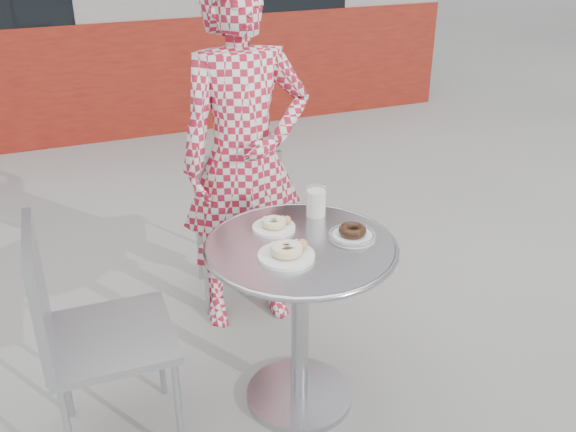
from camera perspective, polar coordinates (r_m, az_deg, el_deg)
name	(u,v)px	position (r m, az deg, el deg)	size (l,w,h in m)	color
ground	(290,399)	(2.83, 0.15, -15.98)	(60.00, 60.00, 0.00)	gray
bistro_table	(300,285)	(2.49, 1.11, -6.19)	(0.74, 0.74, 0.74)	silver
chair_far	(236,250)	(3.35, -4.66, -2.99)	(0.47, 0.47, 0.86)	#A5A7AC
chair_left	(113,379)	(2.57, -15.27, -13.81)	(0.46, 0.45, 0.93)	#A5A7AC
seated_person	(245,159)	(2.95, -3.84, 5.06)	(0.61, 0.40, 1.67)	#A8192F
plate_far	(274,224)	(2.51, -1.21, -0.76)	(0.17, 0.17, 0.05)	white
plate_near	(287,252)	(2.31, -0.07, -3.22)	(0.21, 0.21, 0.06)	white
plate_checker	(352,234)	(2.46, 5.74, -1.58)	(0.18, 0.18, 0.05)	white
milk_cup	(316,202)	(2.59, 2.52, 1.28)	(0.08, 0.08, 0.13)	white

